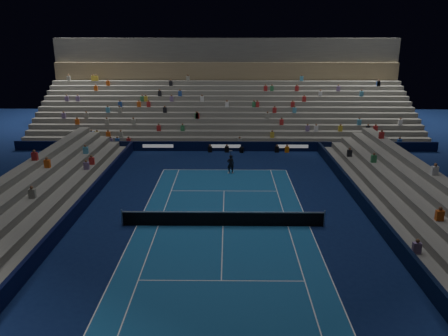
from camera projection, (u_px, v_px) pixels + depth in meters
name	position (u px, v px, depth m)	size (l,w,h in m)	color
ground	(223.00, 226.00, 27.45)	(90.00, 90.00, 0.00)	#0B1844
court_surface	(223.00, 226.00, 27.44)	(10.97, 23.77, 0.01)	#19508A
sponsor_barrier_far	(225.00, 146.00, 44.97)	(44.00, 0.25, 1.00)	black
sponsor_barrier_east	(377.00, 219.00, 27.20)	(0.25, 37.00, 1.00)	black
sponsor_barrier_west	(70.00, 218.00, 27.40)	(0.25, 37.00, 1.00)	black
grandstand_main	(226.00, 105.00, 53.10)	(44.00, 15.20, 11.20)	slate
grandstand_east	(433.00, 214.00, 27.04)	(5.00, 37.00, 2.50)	slate
grandstand_west	(15.00, 212.00, 27.31)	(5.00, 37.00, 2.50)	slate
tennis_net	(223.00, 219.00, 27.30)	(12.90, 0.10, 1.10)	#B2B2B7
tennis_player	(231.00, 164.00, 37.67)	(0.60, 0.40, 1.65)	black
broadcast_camera	(242.00, 150.00, 44.46)	(0.47, 0.88, 0.55)	black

